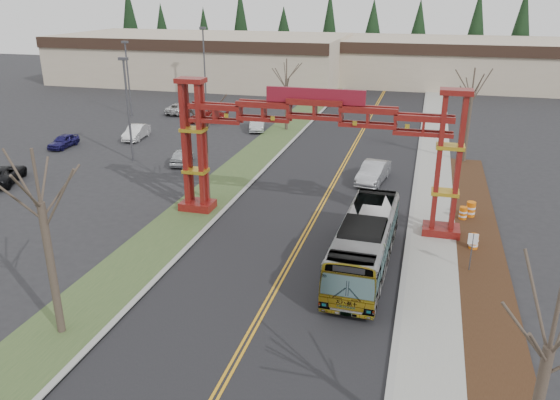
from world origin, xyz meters
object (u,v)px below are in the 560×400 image
(light_pole_near, at_px, (128,103))
(barrel_mid, at_px, (463,214))
(parked_car_near_b, at_px, (136,132))
(bare_tree_right_near, at_px, (549,349))
(retail_building_east, at_px, (455,62))
(transit_bus, at_px, (365,243))
(parked_car_near_c, at_px, (3,174))
(parked_car_far_b, at_px, (179,108))
(bare_tree_median_mid, at_px, (205,120))
(parked_car_far_a, at_px, (257,124))
(parked_car_mid_a, at_px, (208,117))
(barrel_south, at_px, (474,242))
(silver_sedan, at_px, (373,172))
(street_sign, at_px, (472,245))
(barrel_north, at_px, (471,210))
(parked_car_mid_b, at_px, (63,141))
(retail_building_west, at_px, (203,58))
(bare_tree_right_far, at_px, (472,95))
(bare_tree_median_near, at_px, (41,204))
(bare_tree_median_far, at_px, (287,79))
(light_pole_far, at_px, (204,58))
(light_pole_mid, at_px, (128,74))
(parked_car_near_a, at_px, (182,156))

(light_pole_near, relative_size, barrel_mid, 9.47)
(parked_car_near_b, height_order, bare_tree_right_near, bare_tree_right_near)
(retail_building_east, distance_m, transit_bus, 67.78)
(transit_bus, distance_m, parked_car_near_b, 33.67)
(parked_car_near_c, bearing_deg, parked_car_far_b, -112.86)
(bare_tree_median_mid, bearing_deg, parked_car_far_a, 98.07)
(parked_car_far_b, bearing_deg, parked_car_mid_a, 144.88)
(retail_building_east, height_order, barrel_south, retail_building_east)
(silver_sedan, height_order, street_sign, street_sign)
(parked_car_mid_a, xyz_separation_m, barrel_north, (27.40, -21.81, -0.11))
(parked_car_near_c, xyz_separation_m, parked_car_mid_b, (-1.93, 10.23, -0.07))
(retail_building_west, height_order, silver_sedan, retail_building_west)
(bare_tree_right_near, height_order, barrel_north, bare_tree_right_near)
(silver_sedan, relative_size, bare_tree_right_far, 0.60)
(silver_sedan, bearing_deg, bare_tree_median_mid, -138.18)
(bare_tree_median_near, height_order, bare_tree_median_far, bare_tree_median_near)
(street_sign, bearing_deg, light_pole_far, 127.37)
(parked_car_near_c, height_order, parked_car_mid_a, parked_car_near_c)
(parked_car_far_b, height_order, bare_tree_median_near, bare_tree_median_near)
(light_pole_near, height_order, light_pole_mid, light_pole_near)
(parked_car_mid_a, bearing_deg, silver_sedan, 28.23)
(transit_bus, distance_m, bare_tree_right_near, 15.55)
(parked_car_near_b, height_order, bare_tree_median_near, bare_tree_median_near)
(parked_car_mid_b, xyz_separation_m, bare_tree_right_far, (36.79, 5.04, 5.26))
(parked_car_mid_a, relative_size, barrel_south, 4.73)
(retail_building_east, relative_size, transit_bus, 3.52)
(parked_car_mid_b, relative_size, parked_car_far_a, 0.85)
(retail_building_east, bearing_deg, barrel_north, -90.12)
(parked_car_mid_b, distance_m, light_pole_near, 9.97)
(light_pole_mid, relative_size, barrel_south, 8.92)
(parked_car_near_c, distance_m, bare_tree_median_far, 28.65)
(silver_sedan, distance_m, bare_tree_right_far, 11.51)
(light_pole_far, bearing_deg, parked_car_near_c, -92.39)
(bare_tree_median_far, distance_m, street_sign, 33.56)
(light_pole_far, bearing_deg, parked_car_far_a, -51.30)
(transit_bus, height_order, parked_car_mid_a, transit_bus)
(barrel_south, distance_m, barrel_north, 5.01)
(light_pole_mid, distance_m, barrel_south, 46.78)
(retail_building_west, xyz_separation_m, light_pole_mid, (2.28, -28.01, 1.28))
(bare_tree_right_far, relative_size, light_pole_mid, 0.93)
(parked_car_near_a, bearing_deg, parked_car_near_c, 23.16)
(transit_bus, height_order, bare_tree_median_near, bare_tree_median_near)
(barrel_north, bearing_deg, parked_car_near_b, 157.81)
(retail_building_west, height_order, bare_tree_right_far, bare_tree_right_far)
(parked_car_far_b, height_order, light_pole_near, light_pole_near)
(retail_building_west, relative_size, light_pole_near, 5.17)
(transit_bus, bearing_deg, barrel_south, 35.50)
(parked_car_mid_a, bearing_deg, parked_car_near_b, -48.31)
(parked_car_mid_a, bearing_deg, barrel_mid, 26.80)
(barrel_mid, bearing_deg, retail_building_east, 89.40)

